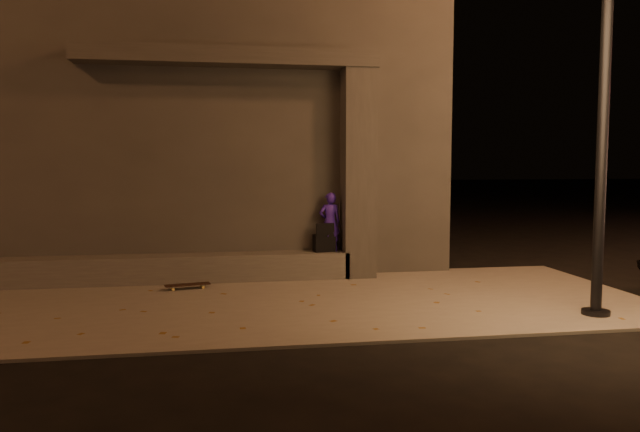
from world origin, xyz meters
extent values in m
plane|color=black|center=(0.00, 0.00, 0.00)|extent=(120.00, 120.00, 0.00)
cube|color=slate|center=(0.00, 2.00, 0.02)|extent=(11.00, 4.40, 0.04)
cube|color=#3B3835|center=(-1.00, 6.50, 2.60)|extent=(9.00, 5.00, 5.20)
cube|color=#4C4A45|center=(-1.50, 3.75, 0.27)|extent=(6.00, 0.55, 0.45)
cube|color=#3B3835|center=(1.70, 3.75, 1.84)|extent=(0.55, 0.55, 3.60)
cube|color=#3B3835|center=(-0.50, 3.80, 3.78)|extent=(5.00, 0.70, 0.28)
imported|color=#32179B|center=(1.20, 3.75, 1.00)|extent=(0.39, 0.27, 1.03)
cube|color=black|center=(1.10, 3.75, 0.64)|extent=(0.38, 0.27, 0.30)
cube|color=black|center=(1.10, 3.75, 0.89)|extent=(0.32, 0.07, 0.21)
cube|color=black|center=(-1.21, 3.10, 0.11)|extent=(0.73, 0.32, 0.01)
cylinder|color=#D5B955|center=(-1.00, 3.21, 0.06)|extent=(0.05, 0.04, 0.05)
cylinder|color=#D5B955|center=(-0.97, 3.08, 0.06)|extent=(0.05, 0.04, 0.05)
cylinder|color=#D5B955|center=(-1.46, 3.12, 0.06)|extent=(0.05, 0.04, 0.05)
cylinder|color=#D5B955|center=(-1.43, 2.99, 0.06)|extent=(0.05, 0.04, 0.05)
cube|color=#99999E|center=(-0.98, 3.15, 0.09)|extent=(0.07, 0.15, 0.01)
cube|color=#99999E|center=(-1.45, 3.05, 0.09)|extent=(0.07, 0.15, 0.01)
cylinder|color=black|center=(4.17, 0.51, 3.26)|extent=(0.14, 0.14, 6.52)
cylinder|color=black|center=(4.17, 0.51, 0.05)|extent=(0.36, 0.36, 0.10)
camera|label=1|loc=(-0.77, -6.85, 2.05)|focal=35.00mm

